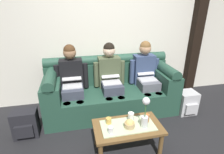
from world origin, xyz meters
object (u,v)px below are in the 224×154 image
at_px(backpack_right, 187,103).
at_px(backpack_left, 26,124).
at_px(person_middle, 110,76).
at_px(coffee_table, 128,129).
at_px(snack_bowl, 130,124).
at_px(cup_far_left, 131,117).
at_px(person_left, 72,79).
at_px(cup_near_right, 109,121).
at_px(flower_vase, 145,113).
at_px(cup_near_left, 111,130).
at_px(person_right, 146,73).
at_px(cup_far_center, 147,118).
at_px(couch, 110,90).

xyz_separation_m(backpack_right, backpack_left, (-2.65, -0.05, 0.00)).
distance_m(person_middle, coffee_table, 1.11).
bearing_deg(snack_bowl, backpack_right, 27.68).
bearing_deg(snack_bowl, cup_far_left, 65.28).
height_order(person_left, coffee_table, person_left).
relative_size(person_middle, cup_near_right, 16.04).
distance_m(person_left, coffee_table, 1.29).
xyz_separation_m(person_left, backpack_right, (1.95, -0.43, -0.46)).
height_order(flower_vase, snack_bowl, flower_vase).
height_order(cup_near_left, cup_near_right, cup_near_left).
bearing_deg(person_left, snack_bowl, -58.87).
height_order(snack_bowl, cup_near_left, snack_bowl).
distance_m(flower_vase, cup_far_left, 0.25).
xyz_separation_m(person_middle, coffee_table, (0.00, -1.07, -0.32)).
bearing_deg(person_right, person_left, -179.99).
bearing_deg(cup_far_left, person_middle, 93.89).
height_order(person_left, flower_vase, person_left).
bearing_deg(snack_bowl, person_middle, 90.49).
relative_size(cup_far_left, backpack_right, 0.28).
xyz_separation_m(flower_vase, backpack_right, (1.10, 0.70, -0.40)).
bearing_deg(coffee_table, person_right, 58.30).
bearing_deg(coffee_table, backpack_left, 156.72).
xyz_separation_m(person_left, snack_bowl, (0.67, -1.11, -0.21)).
bearing_deg(flower_vase, cup_far_center, 52.79).
bearing_deg(backpack_left, cup_far_left, -19.33).
relative_size(person_left, coffee_table, 1.41).
height_order(cup_near_right, cup_far_center, cup_far_center).
relative_size(person_right, cup_near_right, 16.04).
xyz_separation_m(couch, snack_bowl, (0.01, -1.11, 0.08)).
xyz_separation_m(person_left, person_middle, (0.66, 0.00, -0.00)).
bearing_deg(flower_vase, coffee_table, 159.39).
xyz_separation_m(person_middle, cup_near_right, (-0.23, -0.97, -0.22)).
bearing_deg(cup_far_left, coffee_table, -128.18).
relative_size(flower_vase, cup_far_center, 3.94).
height_order(couch, person_middle, person_middle).
height_order(person_right, backpack_left, person_right).
bearing_deg(cup_near_left, coffee_table, 20.64).
xyz_separation_m(person_left, cup_near_left, (0.42, -1.16, -0.21)).
bearing_deg(flower_vase, snack_bowl, 169.95).
distance_m(cup_near_left, cup_far_center, 0.52).
height_order(snack_bowl, backpack_left, snack_bowl).
bearing_deg(cup_near_right, cup_near_left, -94.04).
bearing_deg(backpack_left, flower_vase, -22.95).
height_order(backpack_right, backpack_left, backpack_left).
distance_m(cup_far_left, backpack_right, 1.36).
distance_m(couch, person_middle, 0.29).
bearing_deg(coffee_table, cup_near_left, -159.36).
bearing_deg(person_middle, backpack_right, -18.62).
bearing_deg(coffee_table, cup_near_right, 157.74).
distance_m(coffee_table, snack_bowl, 0.12).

